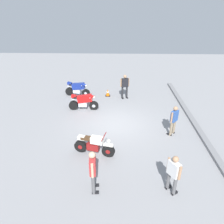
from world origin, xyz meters
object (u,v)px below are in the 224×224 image
(motorcycle_cream_vintage, at_px, (94,145))
(person_in_white_shirt, at_px, (173,172))
(traffic_cone, at_px, (108,93))
(motorcycle_red_sportbike, at_px, (84,101))
(person_in_black_shirt, at_px, (125,85))
(person_in_blue_shirt, at_px, (174,119))
(person_in_red_shirt, at_px, (93,169))
(motorcycle_blue_sportbike, at_px, (78,89))

(motorcycle_cream_vintage, height_order, person_in_white_shirt, person_in_white_shirt)
(person_in_white_shirt, xyz_separation_m, traffic_cone, (-9.12, -2.79, -0.67))
(motorcycle_red_sportbike, xyz_separation_m, person_in_black_shirt, (-2.03, 2.73, 0.44))
(person_in_blue_shirt, height_order, person_in_white_shirt, person_in_blue_shirt)
(person_in_red_shirt, bearing_deg, traffic_cone, 85.14)
(motorcycle_cream_vintage, height_order, person_in_black_shirt, person_in_black_shirt)
(person_in_blue_shirt, relative_size, person_in_black_shirt, 0.93)
(motorcycle_cream_vintage, height_order, motorcycle_red_sportbike, motorcycle_red_sportbike)
(motorcycle_blue_sportbike, bearing_deg, person_in_red_shirt, -63.44)
(motorcycle_red_sportbike, relative_size, person_in_white_shirt, 1.19)
(traffic_cone, bearing_deg, motorcycle_blue_sportbike, -88.10)
(person_in_blue_shirt, distance_m, person_in_red_shirt, 5.44)
(person_in_red_shirt, bearing_deg, person_in_white_shirt, -4.30)
(motorcycle_red_sportbike, bearing_deg, person_in_white_shirt, -58.01)
(motorcycle_red_sportbike, distance_m, person_in_blue_shirt, 5.91)
(person_in_blue_shirt, relative_size, traffic_cone, 3.13)
(motorcycle_red_sportbike, distance_m, traffic_cone, 2.82)
(motorcycle_blue_sportbike, relative_size, person_in_blue_shirt, 1.17)
(person_in_blue_shirt, bearing_deg, motorcycle_cream_vintage, 65.45)
(motorcycle_cream_vintage, bearing_deg, motorcycle_blue_sportbike, 119.48)
(motorcycle_cream_vintage, xyz_separation_m, motorcycle_red_sportbike, (-4.61, -1.18, 0.11))
(person_in_white_shirt, bearing_deg, person_in_red_shirt, 147.92)
(person_in_blue_shirt, distance_m, traffic_cone, 6.44)
(motorcycle_blue_sportbike, distance_m, traffic_cone, 2.31)
(person_in_white_shirt, bearing_deg, motorcycle_cream_vintage, 113.07)
(motorcycle_red_sportbike, xyz_separation_m, person_in_red_shirt, (6.74, 1.40, 0.43))
(motorcycle_blue_sportbike, relative_size, person_in_black_shirt, 1.09)
(person_in_red_shirt, distance_m, traffic_cone, 9.16)
(motorcycle_red_sportbike, relative_size, person_in_red_shirt, 1.10)
(motorcycle_cream_vintage, distance_m, motorcycle_red_sportbike, 4.76)
(motorcycle_blue_sportbike, xyz_separation_m, person_in_black_shirt, (0.28, 3.55, 0.44))
(traffic_cone, bearing_deg, person_in_black_shirt, 74.22)
(person_in_white_shirt, bearing_deg, motorcycle_red_sportbike, 90.02)
(person_in_red_shirt, xyz_separation_m, traffic_cone, (-9.13, 0.06, -0.76))
(motorcycle_blue_sportbike, height_order, motorcycle_red_sportbike, same)
(motorcycle_cream_vintage, bearing_deg, person_in_red_shirt, -70.73)
(person_in_white_shirt, distance_m, person_in_black_shirt, 8.90)
(person_in_blue_shirt, distance_m, person_in_white_shirt, 4.01)
(person_in_red_shirt, height_order, person_in_white_shirt, person_in_red_shirt)
(motorcycle_cream_vintage, bearing_deg, motorcycle_red_sportbike, 117.76)
(motorcycle_red_sportbike, bearing_deg, person_in_blue_shirt, -28.95)
(motorcycle_blue_sportbike, xyz_separation_m, motorcycle_red_sportbike, (2.32, 0.82, 0.00))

